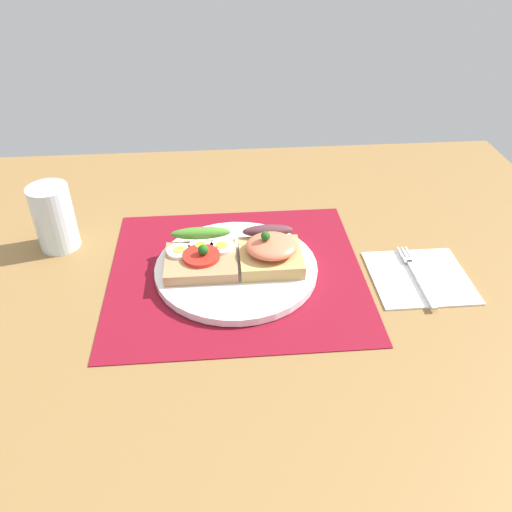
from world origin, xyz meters
TOP-DOWN VIEW (x-y plane):
  - ground_plane at (0.00, 0.00)cm, footprint 120.00×90.00cm
  - placemat at (0.00, 0.00)cm, footprint 38.17×34.87cm
  - plate at (0.00, 0.00)cm, footprint 24.46×24.46cm
  - sandwich_egg_tomato at (-5.18, 1.21)cm, footprint 10.63×10.44cm
  - sandwich_salmon at (5.23, 0.15)cm, footprint 9.28×10.37cm
  - napkin at (27.31, -3.56)cm, footprint 14.34×13.67cm
  - fork at (26.69, -3.44)cm, footprint 1.62×14.69cm
  - drinking_glass at (-28.16, 9.69)cm, footprint 6.31×6.31cm

SIDE VIEW (x-z plane):
  - ground_plane at x=0.00cm, z-range -3.20..0.00cm
  - placemat at x=0.00cm, z-range 0.00..0.30cm
  - napkin at x=27.31cm, z-range 0.00..0.60cm
  - fork at x=26.69cm, z-range 0.60..0.92cm
  - plate at x=0.00cm, z-range 0.30..1.48cm
  - sandwich_egg_tomato at x=-5.18cm, z-range 0.87..4.77cm
  - sandwich_salmon at x=5.23cm, z-range 0.68..6.39cm
  - drinking_glass at x=-28.16cm, z-range 0.00..10.67cm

